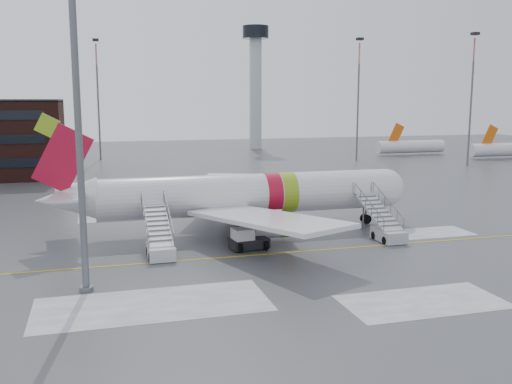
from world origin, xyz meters
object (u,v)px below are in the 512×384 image
object	(u,v)px
airstair_fwd	(385,227)
airstair_aft	(160,242)
airliner	(240,195)
light_mast_near	(77,103)
pushback_tug	(247,240)

from	to	relation	value
airstair_fwd	airstair_aft	size ratio (longest dim) A/B	1.00
airliner	airstair_aft	world-z (taller)	airliner
airstair_aft	airstair_fwd	bearing A→B (deg)	0.00
airstair_aft	light_mast_near	xyz separation A→B (m)	(-5.52, -7.27, 10.99)
airstair_fwd	light_mast_near	size ratio (longest dim) A/B	0.33
pushback_tug	airstair_aft	bearing A→B (deg)	179.60
airliner	light_mast_near	world-z (taller)	light_mast_near
pushback_tug	light_mast_near	size ratio (longest dim) A/B	0.14
airstair_aft	airliner	bearing A→B (deg)	38.28
airliner	light_mast_near	distance (m)	21.35
airstair_fwd	airliner	bearing A→B (deg)	150.45
airstair_aft	pushback_tug	xyz separation A→B (m)	(7.14, -0.05, -0.27)
airstair_fwd	pushback_tug	bearing A→B (deg)	-179.77
airliner	airstair_aft	size ratio (longest dim) A/B	4.55
airliner	pushback_tug	bearing A→B (deg)	-99.81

